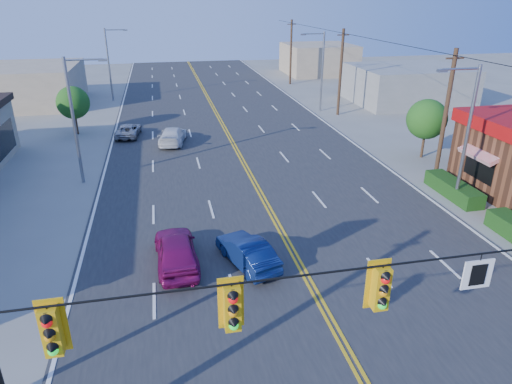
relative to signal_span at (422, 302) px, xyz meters
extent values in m
cube|color=#2D2D30|center=(0.12, 20.00, -4.86)|extent=(20.00, 120.00, 0.06)
cylinder|color=black|center=(0.12, 0.00, 1.11)|extent=(24.00, 0.05, 0.05)
cube|color=white|center=(1.32, 0.00, 0.56)|extent=(0.75, 0.04, 0.75)
cube|color=#D89E0C|center=(-7.88, 0.00, 0.54)|extent=(0.55, 0.34, 1.25)
cube|color=#D89E0C|center=(-4.38, 0.00, 0.54)|extent=(0.55, 0.34, 1.25)
cube|color=#D89E0C|center=(-1.08, 0.00, 0.54)|extent=(0.55, 0.34, 1.25)
cube|color=#194214|center=(11.62, 12.00, -4.44)|extent=(1.20, 9.00, 0.90)
cylinder|color=gray|center=(11.12, 14.00, -0.89)|extent=(0.20, 0.20, 8.00)
cylinder|color=gray|center=(10.02, 14.00, 2.91)|extent=(2.20, 0.12, 0.12)
cube|color=gray|center=(8.92, 14.00, 2.86)|extent=(0.50, 0.25, 0.15)
cylinder|color=gray|center=(11.12, 38.00, -0.89)|extent=(0.20, 0.20, 8.00)
cylinder|color=gray|center=(10.02, 38.00, 2.91)|extent=(2.20, 0.12, 0.12)
cube|color=gray|center=(8.92, 38.00, 2.86)|extent=(0.50, 0.25, 0.15)
cylinder|color=gray|center=(-10.88, 22.00, -0.89)|extent=(0.20, 0.20, 8.00)
cylinder|color=gray|center=(-9.78, 22.00, 2.91)|extent=(2.20, 0.12, 0.12)
cube|color=gray|center=(-8.68, 22.00, 2.86)|extent=(0.50, 0.25, 0.15)
cylinder|color=gray|center=(-10.88, 48.00, -0.89)|extent=(0.20, 0.20, 8.00)
cylinder|color=gray|center=(-9.78, 48.00, 2.91)|extent=(2.20, 0.12, 0.12)
cube|color=gray|center=(-8.68, 48.00, 2.86)|extent=(0.50, 0.25, 0.15)
cylinder|color=#47301E|center=(12.32, 18.00, -0.69)|extent=(0.28, 0.28, 8.40)
cylinder|color=#47301E|center=(12.32, 36.00, -0.69)|extent=(0.28, 0.28, 8.40)
cylinder|color=#47301E|center=(12.32, 54.00, -0.69)|extent=(0.28, 0.28, 8.40)
cylinder|color=#47301E|center=(13.62, 22.00, -3.84)|extent=(0.20, 0.20, 2.10)
sphere|color=#235B19|center=(13.62, 22.00, -1.95)|extent=(2.94, 2.94, 2.94)
cylinder|color=#47301E|center=(-12.88, 34.00, -3.89)|extent=(0.20, 0.20, 2.00)
sphere|color=#235B19|center=(-12.88, 34.00, -2.09)|extent=(2.80, 2.80, 2.80)
cube|color=gray|center=(22.12, 40.00, -2.89)|extent=(12.00, 10.00, 4.00)
cube|color=tan|center=(-19.88, 48.00, -2.79)|extent=(11.00, 12.00, 4.20)
cube|color=tan|center=(19.12, 62.00, -2.69)|extent=(10.00, 10.00, 4.40)
imported|color=#800E4F|center=(-5.33, 10.49, -4.12)|extent=(1.99, 4.58, 1.54)
imported|color=navy|center=(-2.20, 9.88, -4.24)|extent=(2.53, 4.17, 1.30)
imported|color=silver|center=(-4.72, 29.30, -4.22)|extent=(2.72, 4.88, 1.34)
imported|color=#97979B|center=(-8.39, 32.09, -4.33)|extent=(2.31, 4.16, 1.10)
camera|label=1|loc=(-5.48, -7.60, 6.45)|focal=32.00mm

